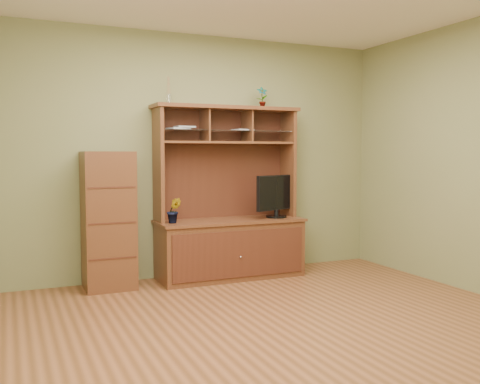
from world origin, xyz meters
TOP-DOWN VIEW (x-y plane):
  - room at (0.00, 0.00)m, footprint 4.54×4.04m
  - media_hutch at (0.28, 1.73)m, footprint 1.66×0.61m
  - monitor at (0.83, 1.64)m, footprint 0.58×0.27m
  - orchid_plant at (-0.38, 1.65)m, footprint 0.17×0.15m
  - top_plant at (0.72, 1.80)m, footprint 0.14×0.10m
  - reed_diffuser at (-0.38, 1.80)m, footprint 0.06×0.06m
  - magazines at (-0.01, 1.81)m, footprint 1.00×0.21m
  - side_cabinet at (-1.04, 1.76)m, footprint 0.50×0.46m

SIDE VIEW (x-z plane):
  - media_hutch at x=0.28m, z-range -0.43..1.47m
  - side_cabinet at x=-1.04m, z-range 0.00..1.40m
  - orchid_plant at x=-0.38m, z-range 0.65..0.92m
  - monitor at x=0.83m, z-range 0.66..1.15m
  - room at x=0.00m, z-range -0.02..2.72m
  - magazines at x=-0.01m, z-range 1.63..1.67m
  - reed_diffuser at x=-0.38m, z-range 1.87..2.16m
  - top_plant at x=0.72m, z-range 1.90..2.14m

